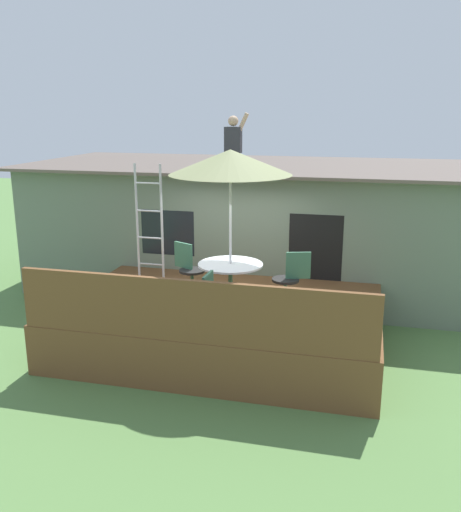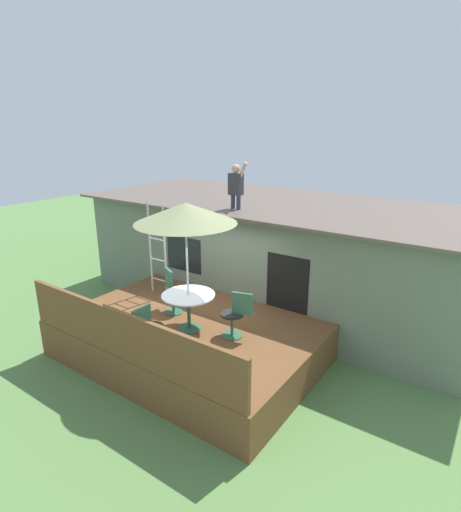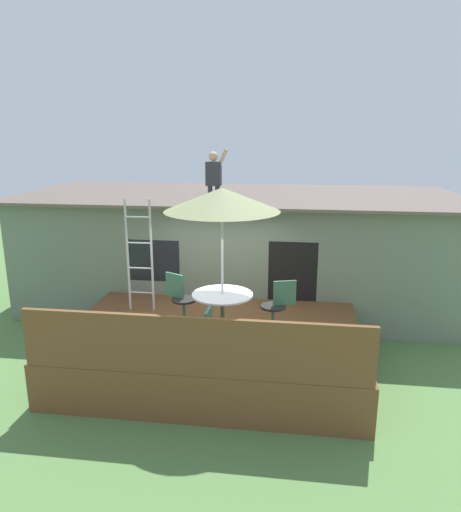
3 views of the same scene
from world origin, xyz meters
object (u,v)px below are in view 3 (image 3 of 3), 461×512
at_px(patio_umbrella, 222,200).
at_px(patio_chair_left, 181,299).
at_px(patio_chair_right, 277,307).
at_px(patio_chair_near, 210,335).
at_px(patio_table, 222,303).
at_px(person_figure, 214,173).
at_px(step_ladder, 140,256).

bearing_deg(patio_umbrella, patio_chair_left, 153.46).
distance_m(patio_chair_right, patio_chair_near, 1.64).
distance_m(patio_table, person_figure, 3.19).
bearing_deg(patio_umbrella, step_ladder, 151.01).
distance_m(patio_table, patio_chair_near, 1.07).
relative_size(step_ladder, patio_chair_right, 2.39).
height_order(patio_table, patio_chair_right, patio_chair_right).
relative_size(person_figure, patio_chair_near, 1.21).
xyz_separation_m(patio_chair_left, patio_chair_near, (0.81, -1.48, 0.00)).
bearing_deg(person_figure, step_ladder, -129.72).
bearing_deg(patio_chair_left, patio_umbrella, 0.00).
height_order(patio_table, step_ladder, step_ladder).
bearing_deg(patio_chair_left, patio_chair_near, -34.66).
distance_m(patio_chair_left, patio_chair_near, 1.69).
bearing_deg(step_ladder, patio_chair_near, -49.55).
height_order(patio_chair_right, patio_chair_near, same).
relative_size(patio_table, patio_chair_right, 1.13).
bearing_deg(patio_table, person_figure, 102.58).
bearing_deg(patio_table, patio_chair_near, -91.22).
relative_size(patio_table, step_ladder, 0.47).
distance_m(step_ladder, patio_chair_left, 1.26).
bearing_deg(patio_chair_near, patio_table, 0.00).
relative_size(patio_umbrella, patio_chair_left, 2.76).
xyz_separation_m(step_ladder, patio_chair_near, (1.74, -2.04, -0.64)).
bearing_deg(patio_chair_near, patio_chair_right, -33.90).
bearing_deg(person_figure, patio_table, -77.42).
bearing_deg(patio_chair_right, person_figure, -72.72).
distance_m(person_figure, patio_chair_near, 4.12).
relative_size(patio_table, patio_chair_left, 1.13).
xyz_separation_m(patio_chair_left, patio_chair_right, (1.76, -0.14, 0.00)).
distance_m(patio_umbrella, patio_chair_left, 2.11).
xyz_separation_m(patio_table, person_figure, (-0.54, 2.44, 1.98)).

